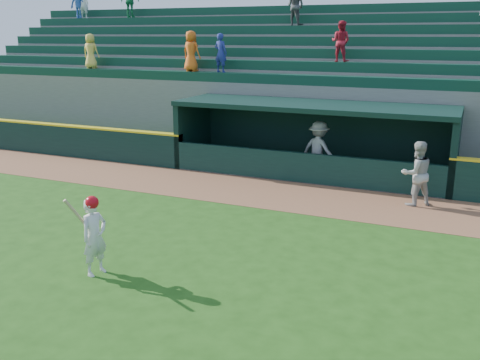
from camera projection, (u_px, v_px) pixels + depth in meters
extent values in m
plane|color=#204B12|center=(211.00, 254.00, 11.85)|extent=(120.00, 120.00, 0.00)
cube|color=brown|center=(284.00, 195.00, 16.18)|extent=(40.00, 3.00, 0.01)
cube|color=black|center=(19.00, 136.00, 22.24)|extent=(15.50, 0.30, 1.20)
cube|color=yellow|center=(17.00, 121.00, 22.08)|extent=(15.50, 0.32, 0.06)
imported|color=#A1A19C|center=(417.00, 174.00, 15.01)|extent=(1.14, 1.08, 1.85)
imported|color=#ADADA8|center=(319.00, 150.00, 18.00)|extent=(1.39, 1.06, 1.91)
cube|color=slate|center=(310.00, 173.00, 18.64)|extent=(9.00, 2.60, 0.04)
cube|color=black|center=(194.00, 132.00, 20.14)|extent=(0.20, 2.60, 2.30)
cube|color=black|center=(455.00, 153.00, 16.56)|extent=(0.20, 2.60, 2.30)
cube|color=black|center=(322.00, 135.00, 19.49)|extent=(9.40, 0.20, 2.30)
cube|color=black|center=(313.00, 106.00, 18.02)|extent=(9.40, 2.80, 0.16)
cube|color=black|center=(300.00, 168.00, 17.44)|extent=(9.00, 0.16, 1.00)
cube|color=brown|center=(317.00, 162.00, 19.29)|extent=(8.40, 0.45, 0.10)
cube|color=slate|center=(326.00, 125.00, 19.88)|extent=(34.00, 0.85, 2.91)
cube|color=#0F3828|center=(327.00, 81.00, 19.34)|extent=(34.00, 0.60, 0.36)
cube|color=slate|center=(332.00, 116.00, 20.57)|extent=(34.00, 0.85, 3.36)
cube|color=#0F3828|center=(333.00, 67.00, 19.97)|extent=(34.00, 0.60, 0.36)
cube|color=slate|center=(337.00, 107.00, 21.26)|extent=(34.00, 0.85, 3.81)
cube|color=#0F3828|center=(339.00, 54.00, 20.61)|extent=(34.00, 0.60, 0.36)
cube|color=slate|center=(343.00, 99.00, 21.95)|extent=(34.00, 0.85, 4.26)
cube|color=#0F3828|center=(345.00, 41.00, 21.24)|extent=(34.00, 0.60, 0.36)
cube|color=slate|center=(348.00, 92.00, 22.64)|extent=(34.00, 0.85, 4.71)
cube|color=#0F3828|center=(350.00, 30.00, 21.87)|extent=(34.00, 0.60, 0.36)
cube|color=slate|center=(352.00, 85.00, 23.33)|extent=(34.00, 0.85, 5.16)
cube|color=#0F3828|center=(355.00, 19.00, 22.50)|extent=(34.00, 0.60, 0.36)
cube|color=slate|center=(357.00, 78.00, 24.03)|extent=(34.00, 0.85, 5.61)
cube|color=#0F3828|center=(360.00, 9.00, 23.13)|extent=(34.00, 0.60, 0.36)
cube|color=slate|center=(359.00, 77.00, 24.53)|extent=(34.50, 0.30, 5.61)
imported|color=orange|center=(191.00, 51.00, 21.27)|extent=(0.84, 0.61, 1.58)
imported|color=navy|center=(221.00, 53.00, 20.78)|extent=(0.60, 0.44, 1.49)
imported|color=#444444|center=(295.00, 6.00, 22.56)|extent=(0.90, 0.78, 1.60)
imported|color=#DEC04E|center=(91.00, 51.00, 23.22)|extent=(0.77, 0.55, 1.47)
imported|color=silver|center=(84.00, 4.00, 27.82)|extent=(0.57, 0.41, 1.49)
imported|color=#A81929|center=(341.00, 41.00, 19.66)|extent=(0.79, 0.66, 1.47)
imported|color=#2A4D9A|center=(79.00, 3.00, 27.92)|extent=(1.08, 0.70, 1.57)
imported|color=#1C8047|center=(130.00, 1.00, 26.67)|extent=(1.00, 0.58, 1.60)
imported|color=silver|center=(94.00, 237.00, 10.67)|extent=(0.50, 0.65, 1.59)
sphere|color=red|center=(92.00, 203.00, 10.48)|extent=(0.27, 0.27, 0.27)
cylinder|color=tan|center=(78.00, 216.00, 10.42)|extent=(0.33, 0.44, 0.76)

